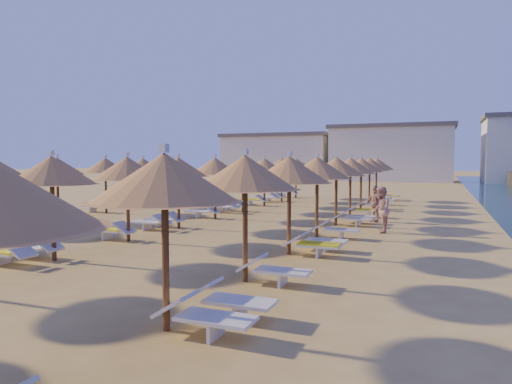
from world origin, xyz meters
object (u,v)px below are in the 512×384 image
at_px(parasol_row_east, 317,169).
at_px(parasol_row_west, 178,168).
at_px(beachgoer_c, 375,203).
at_px(beachgoer_b, 381,210).

bearing_deg(parasol_row_east, parasol_row_west, 180.00).
relative_size(parasol_row_west, beachgoer_c, 21.05).
bearing_deg(parasol_row_east, beachgoer_b, 44.07).
distance_m(beachgoer_c, beachgoer_b, 3.10).
height_order(parasol_row_east, parasol_row_west, same).
height_order(parasol_row_east, beachgoer_b, parasol_row_east).
bearing_deg(parasol_row_west, beachgoer_b, 14.06).
distance_m(parasol_row_east, parasol_row_west, 5.71).
distance_m(parasol_row_east, beachgoer_c, 5.39).
xyz_separation_m(parasol_row_east, beachgoer_b, (1.99, 1.93, -1.56)).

